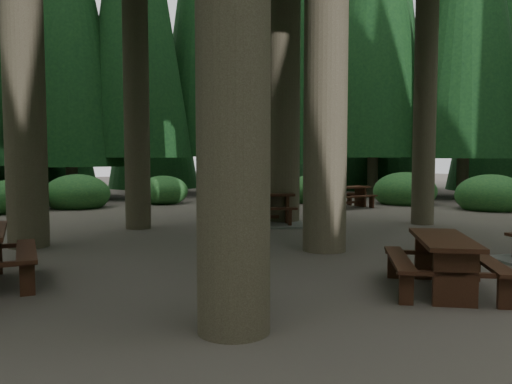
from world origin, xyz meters
TOP-DOWN VIEW (x-y plane):
  - ground at (0.00, 0.00)m, footprint 80.00×80.00m
  - picnic_table_c at (1.56, 4.18)m, footprint 3.12×2.90m
  - picnic_table_d at (6.55, 6.51)m, footprint 1.81×1.48m
  - picnic_table_e at (0.36, -3.02)m, footprint 2.16×2.21m
  - shrub_ring at (0.70, 0.75)m, footprint 23.86×24.64m

SIDE VIEW (x-z plane):
  - ground at x=0.00m, z-range 0.00..0.00m
  - picnic_table_c at x=1.56m, z-range -0.13..0.72m
  - shrub_ring at x=0.70m, z-range -0.35..1.15m
  - picnic_table_e at x=0.36m, z-range 0.12..0.87m
  - picnic_table_d at x=6.55m, z-range 0.12..0.89m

